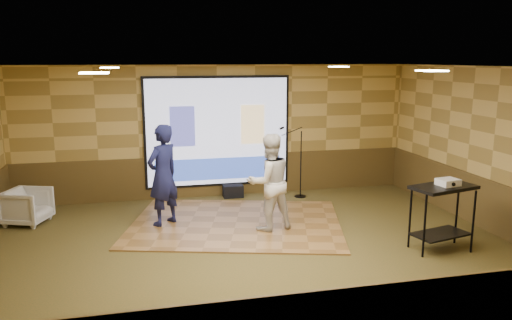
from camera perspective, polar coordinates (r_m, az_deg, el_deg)
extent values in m
plane|color=#363E1C|center=(8.46, -0.57, -10.21)|extent=(9.00, 9.00, 0.00)
cube|color=tan|center=(11.42, -4.41, 3.27)|extent=(9.00, 0.04, 3.00)
cube|color=tan|center=(4.79, 8.62, -8.55)|extent=(9.00, 0.04, 3.00)
cube|color=tan|center=(10.00, 25.46, 1.00)|extent=(0.04, 7.00, 3.00)
cube|color=silver|center=(7.86, -0.62, 10.55)|extent=(9.00, 7.00, 0.04)
cube|color=#533F1B|center=(11.59, -4.32, -1.76)|extent=(9.00, 0.04, 0.95)
cube|color=#533F1B|center=(10.21, 24.88, -4.67)|extent=(0.04, 7.00, 0.95)
cube|color=black|center=(11.37, -4.38, 3.24)|extent=(3.32, 0.03, 2.52)
cube|color=#C9D2FF|center=(11.34, -4.35, 3.22)|extent=(3.20, 0.02, 2.40)
cube|color=#424492|center=(11.21, -8.40, 3.81)|extent=(0.55, 0.01, 0.90)
cube|color=#DABA7E|center=(11.45, -0.39, 4.09)|extent=(0.55, 0.01, 0.90)
cube|color=#2F4BB1|center=(11.48, -4.28, -0.99)|extent=(2.88, 0.01, 0.50)
cube|color=beige|center=(9.49, -16.38, 10.08)|extent=(0.32, 0.32, 0.02)
cube|color=beige|center=(10.25, 9.43, 10.46)|extent=(0.32, 0.32, 0.02)
cube|color=beige|center=(6.20, -17.97, 9.45)|extent=(0.32, 0.32, 0.02)
cube|color=beige|center=(7.30, 19.46, 9.59)|extent=(0.32, 0.32, 0.02)
cube|color=olive|center=(9.72, -2.28, -7.20)|extent=(4.64, 3.99, 0.03)
imported|color=#151843|center=(9.52, -10.59, -1.71)|extent=(0.83, 0.80, 1.92)
imported|color=silver|center=(9.11, 1.52, -2.53)|extent=(0.98, 0.83, 1.78)
cylinder|color=black|center=(8.42, 18.71, -7.15)|extent=(0.04, 0.04, 1.05)
cylinder|color=black|center=(8.91, 23.58, -6.50)|extent=(0.04, 0.04, 1.05)
cylinder|color=black|center=(8.78, 17.20, -6.29)|extent=(0.04, 0.04, 1.05)
cylinder|color=black|center=(9.25, 21.96, -5.72)|extent=(0.04, 0.04, 1.05)
cube|color=black|center=(8.69, 20.67, -2.93)|extent=(1.05, 0.55, 0.06)
cube|color=black|center=(8.91, 20.30, -7.93)|extent=(0.94, 0.50, 0.03)
cube|color=white|center=(8.71, 21.09, -2.37)|extent=(0.36, 0.32, 0.11)
cylinder|color=black|center=(11.59, 5.08, -4.15)|extent=(0.27, 0.27, 0.02)
cylinder|color=black|center=(11.41, 5.14, -0.49)|extent=(0.02, 0.02, 1.53)
cylinder|color=black|center=(11.21, 4.12, 3.28)|extent=(0.49, 0.02, 0.19)
cylinder|color=black|center=(11.13, 2.97, 3.66)|extent=(0.11, 0.05, 0.08)
imported|color=gray|center=(10.58, -24.67, -4.85)|extent=(0.96, 0.95, 0.69)
cube|color=black|center=(11.50, -2.65, -3.57)|extent=(0.45, 0.31, 0.28)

